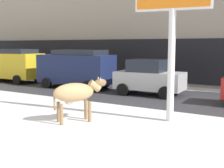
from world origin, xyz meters
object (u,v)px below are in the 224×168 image
at_px(car_navy_van, 76,68).
at_px(pedestrian_by_cars, 65,68).
at_px(cow_tan, 76,93).
at_px(car_silver_hatchback, 149,77).
at_px(pedestrian_far_left, 83,69).
at_px(car_yellow_van, 12,64).

bearing_deg(car_navy_van, pedestrian_by_cars, 140.26).
relative_size(cow_tan, car_navy_van, 0.38).
bearing_deg(car_silver_hatchback, car_navy_van, 179.87).
distance_m(car_navy_van, car_silver_hatchback, 4.82).
distance_m(car_silver_hatchback, pedestrian_far_left, 6.90).
distance_m(pedestrian_by_cars, pedestrian_far_left, 1.67).
bearing_deg(car_navy_van, car_silver_hatchback, -0.13).
bearing_deg(car_yellow_van, cow_tan, -30.54).
height_order(cow_tan, pedestrian_by_cars, pedestrian_by_cars).
distance_m(cow_tan, pedestrian_far_left, 11.10).
relative_size(car_silver_hatchback, pedestrian_far_left, 2.07).
bearing_deg(car_yellow_van, car_silver_hatchback, -0.26).
bearing_deg(car_silver_hatchback, car_yellow_van, 179.74).
bearing_deg(cow_tan, car_yellow_van, 149.46).
xyz_separation_m(car_navy_van, car_silver_hatchback, (4.81, -0.01, -0.32)).
bearing_deg(pedestrian_far_left, car_yellow_van, -148.26).
bearing_deg(pedestrian_by_cars, pedestrian_far_left, 0.00).
xyz_separation_m(cow_tan, car_navy_van, (-4.96, 6.32, 0.25)).
height_order(cow_tan, car_yellow_van, car_yellow_van).
bearing_deg(car_silver_hatchback, cow_tan, -88.62).
distance_m(car_yellow_van, pedestrian_by_cars, 3.71).
bearing_deg(pedestrian_by_cars, car_yellow_van, -134.51).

